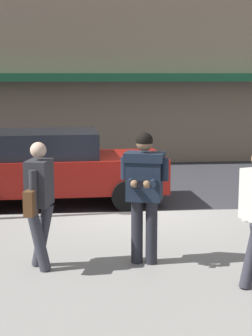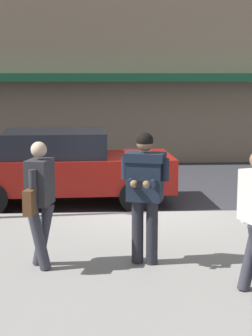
% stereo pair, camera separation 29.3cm
% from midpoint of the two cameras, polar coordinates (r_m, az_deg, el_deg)
% --- Properties ---
extents(ground_plane, '(80.00, 80.00, 0.00)m').
position_cam_midpoint_polar(ground_plane, '(10.82, 0.55, -4.91)').
color(ground_plane, '#333338').
extents(sidewalk, '(32.00, 5.30, 0.14)m').
position_cam_midpoint_polar(sidewalk, '(8.29, 9.69, -9.10)').
color(sidewalk, gray).
rests_on(sidewalk, ground).
extents(curb_paint_line, '(28.00, 0.12, 0.01)m').
position_cam_midpoint_polar(curb_paint_line, '(11.02, 5.71, -4.68)').
color(curb_paint_line, silver).
rests_on(curb_paint_line, ground).
extents(parked_sedan_mid, '(4.57, 2.06, 1.54)m').
position_cam_midpoint_polar(parked_sedan_mid, '(11.76, -8.10, 0.11)').
color(parked_sedan_mid, maroon).
rests_on(parked_sedan_mid, ground).
extents(man_texting_on_phone, '(0.63, 0.64, 1.81)m').
position_cam_midpoint_polar(man_texting_on_phone, '(7.50, 0.76, -1.60)').
color(man_texting_on_phone, '#23232B').
rests_on(man_texting_on_phone, sidewalk).
extents(pedestrian_with_bag, '(0.40, 0.71, 1.70)m').
position_cam_midpoint_polar(pedestrian_with_bag, '(7.43, -9.96, -3.00)').
color(pedestrian_with_bag, '#33333D').
rests_on(pedestrian_with_bag, sidewalk).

